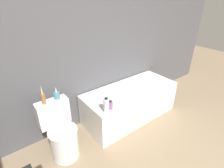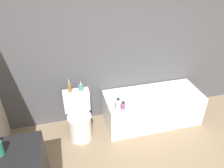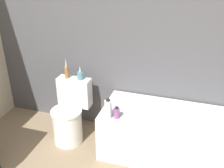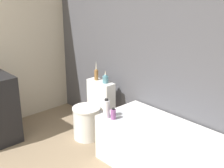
# 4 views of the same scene
# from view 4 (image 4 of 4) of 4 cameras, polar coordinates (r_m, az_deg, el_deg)

# --- Properties ---
(wall_back_tiled) EXTENTS (6.40, 0.06, 2.60)m
(wall_back_tiled) POSITION_cam_4_polar(r_m,az_deg,el_deg) (3.74, 6.32, 7.50)
(wall_back_tiled) COLOR #4C4C51
(wall_back_tiled) RESTS_ON ground_plane
(bathtub) EXTENTS (1.61, 0.68, 0.55)m
(bathtub) POSITION_cam_4_polar(r_m,az_deg,el_deg) (3.43, 10.30, -12.40)
(bathtub) COLOR white
(bathtub) RESTS_ON ground
(toilet) EXTENTS (0.41, 0.52, 0.73)m
(toilet) POSITION_cam_4_polar(r_m,az_deg,el_deg) (4.16, -3.87, -5.48)
(toilet) COLOR white
(toilet) RESTS_ON ground
(vase_gold) EXTENTS (0.05, 0.05, 0.26)m
(vase_gold) POSITION_cam_4_polar(r_m,az_deg,el_deg) (4.14, -2.89, 1.88)
(vase_gold) COLOR olive
(vase_gold) RESTS_ON toilet
(vase_silver) EXTENTS (0.08, 0.08, 0.17)m
(vase_silver) POSITION_cam_4_polar(r_m,az_deg,el_deg) (4.03, -1.21, 1.02)
(vase_silver) COLOR teal
(vase_silver) RESTS_ON toilet
(shampoo_bottle_tall) EXTENTS (0.07, 0.07, 0.22)m
(shampoo_bottle_tall) POSITION_cam_4_polar(r_m,az_deg,el_deg) (3.49, -1.03, -4.53)
(shampoo_bottle_tall) COLOR silver
(shampoo_bottle_tall) RESTS_ON bathtub
(shampoo_bottle_short) EXTENTS (0.06, 0.06, 0.13)m
(shampoo_bottle_short) POSITION_cam_4_polar(r_m,az_deg,el_deg) (3.46, 0.23, -5.52)
(shampoo_bottle_short) COLOR #8C4C8C
(shampoo_bottle_short) RESTS_ON bathtub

